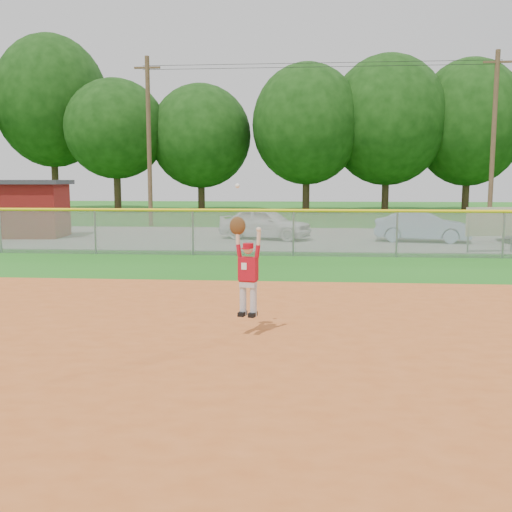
{
  "coord_description": "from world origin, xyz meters",
  "views": [
    {
      "loc": [
        0.3,
        -8.61,
        2.46
      ],
      "look_at": [
        -0.54,
        1.65,
        1.1
      ],
      "focal_mm": 40.0,
      "sensor_mm": 36.0,
      "label": 1
    }
  ],
  "objects_px": {
    "utility_shed": "(28,208)",
    "car_white_a": "(265,223)",
    "car_blue": "(422,226)",
    "sponsor_sign": "(491,223)",
    "ballplayer": "(247,267)"
  },
  "relations": [
    {
      "from": "car_white_a",
      "to": "ballplayer",
      "type": "xyz_separation_m",
      "value": [
        0.69,
        -15.0,
        0.43
      ]
    },
    {
      "from": "car_white_a",
      "to": "utility_shed",
      "type": "height_order",
      "value": "utility_shed"
    },
    {
      "from": "utility_shed",
      "to": "ballplayer",
      "type": "relative_size",
      "value": 1.73
    },
    {
      "from": "utility_shed",
      "to": "car_blue",
      "type": "bearing_deg",
      "value": -1.94
    },
    {
      "from": "car_white_a",
      "to": "utility_shed",
      "type": "relative_size",
      "value": 1.08
    },
    {
      "from": "utility_shed",
      "to": "car_white_a",
      "type": "bearing_deg",
      "value": -0.5
    },
    {
      "from": "car_blue",
      "to": "sponsor_sign",
      "type": "bearing_deg",
      "value": -144.92
    },
    {
      "from": "utility_shed",
      "to": "sponsor_sign",
      "type": "distance_m",
      "value": 18.67
    },
    {
      "from": "utility_shed",
      "to": "sponsor_sign",
      "type": "xyz_separation_m",
      "value": [
        18.25,
        -3.94,
        -0.24
      ]
    },
    {
      "from": "sponsor_sign",
      "to": "car_blue",
      "type": "bearing_deg",
      "value": 115.3
    },
    {
      "from": "car_blue",
      "to": "sponsor_sign",
      "type": "relative_size",
      "value": 2.13
    },
    {
      "from": "utility_shed",
      "to": "sponsor_sign",
      "type": "bearing_deg",
      "value": -12.18
    },
    {
      "from": "sponsor_sign",
      "to": "car_white_a",
      "type": "bearing_deg",
      "value": 154.14
    },
    {
      "from": "car_blue",
      "to": "utility_shed",
      "type": "bearing_deg",
      "value": 97.84
    },
    {
      "from": "ballplayer",
      "to": "car_blue",
      "type": "bearing_deg",
      "value": 68.76
    }
  ]
}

